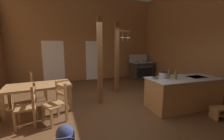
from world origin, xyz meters
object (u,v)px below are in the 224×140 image
object	(u,v)px
kitchen_island	(183,92)
stockpot_on_counter	(163,75)
dining_table	(39,88)
mixing_bowl_on_counter	(155,78)
ladderback_chair_by_post	(28,106)
bottle_short_on_counter	(169,73)
step_stool	(220,112)
ladderback_chair_near_window	(37,87)
bottle_tall_on_counter	(175,75)
stove_range	(141,70)
ladderback_chair_at_table_end	(57,103)

from	to	relation	value
kitchen_island	stockpot_on_counter	world-z (taller)	stockpot_on_counter
dining_table	stockpot_on_counter	bearing A→B (deg)	-18.12
dining_table	mixing_bowl_on_counter	bearing A→B (deg)	-19.33
ladderback_chair_by_post	bottle_short_on_counter	bearing A→B (deg)	-2.88
kitchen_island	mixing_bowl_on_counter	bearing A→B (deg)	168.06
step_stool	stockpot_on_counter	bearing A→B (deg)	129.99
kitchen_island	step_stool	world-z (taller)	kitchen_island
ladderback_chair_near_window	bottle_tall_on_counter	bearing A→B (deg)	-30.26
dining_table	kitchen_island	bearing A→B (deg)	-17.72
ladderback_chair_near_window	ladderback_chair_by_post	bearing A→B (deg)	-90.44
mixing_bowl_on_counter	kitchen_island	bearing A→B (deg)	-11.94
stove_range	ladderback_chair_near_window	xyz separation A→B (m)	(-5.02, -1.64, -0.03)
stove_range	dining_table	bearing A→B (deg)	-152.83
ladderback_chair_near_window	ladderback_chair_at_table_end	bearing A→B (deg)	-70.55
kitchen_island	bottle_tall_on_counter	xyz separation A→B (m)	(-0.39, -0.05, 0.56)
stove_range	dining_table	world-z (taller)	stove_range
step_stool	dining_table	distance (m)	4.82
mixing_bowl_on_counter	ladderback_chair_near_window	bearing A→B (deg)	149.09
ladderback_chair_by_post	bottle_tall_on_counter	world-z (taller)	bottle_tall_on_counter
kitchen_island	step_stool	bearing A→B (deg)	-72.33
stove_range	bottle_tall_on_counter	distance (m)	4.07
step_stool	ladderback_chair_by_post	size ratio (longest dim) A/B	0.44
ladderback_chair_by_post	bottle_tall_on_counter	size ratio (longest dim) A/B	3.36
bottle_short_on_counter	step_stool	bearing A→B (deg)	-63.05
ladderback_chair_by_post	ladderback_chair_near_window	bearing A→B (deg)	89.56
stockpot_on_counter	step_stool	bearing A→B (deg)	-50.01
kitchen_island	dining_table	distance (m)	4.18
stove_range	stockpot_on_counter	size ratio (longest dim) A/B	4.07
stove_range	ladderback_chair_at_table_end	bearing A→B (deg)	-142.83
stove_range	dining_table	distance (m)	5.48
bottle_tall_on_counter	ladderback_chair_near_window	bearing A→B (deg)	149.74
ladderback_chair_by_post	mixing_bowl_on_counter	xyz separation A→B (m)	(3.25, -0.28, 0.47)
stove_range	ladderback_chair_at_table_end	size ratio (longest dim) A/B	1.39
bottle_tall_on_counter	ladderback_chair_by_post	bearing A→B (deg)	172.07
bottle_short_on_counter	stockpot_on_counter	bearing A→B (deg)	-161.02
kitchen_island	bottle_tall_on_counter	distance (m)	0.68
bottle_tall_on_counter	dining_table	bearing A→B (deg)	159.72
ladderback_chair_by_post	ladderback_chair_at_table_end	xyz separation A→B (m)	(0.62, -0.05, 0.00)
stove_range	ladderback_chair_at_table_end	xyz separation A→B (m)	(-4.42, -3.35, -0.03)
stove_range	bottle_short_on_counter	xyz separation A→B (m)	(-1.20, -3.50, 0.52)
stove_range	ladderback_chair_at_table_end	distance (m)	5.55
kitchen_island	ladderback_chair_near_window	world-z (taller)	ladderback_chair_near_window
ladderback_chair_by_post	dining_table	bearing A→B (deg)	78.26
stove_range	mixing_bowl_on_counter	size ratio (longest dim) A/B	7.38
ladderback_chair_near_window	bottle_tall_on_counter	distance (m)	4.37
ladderback_chair_at_table_end	stove_range	bearing A→B (deg)	37.17
ladderback_chair_near_window	ladderback_chair_at_table_end	xyz separation A→B (m)	(0.60, -1.71, 0.00)
dining_table	ladderback_chair_near_window	bearing A→B (deg)	100.19
step_stool	ladderback_chair_near_window	world-z (taller)	ladderback_chair_near_window
step_stool	bottle_tall_on_counter	distance (m)	1.37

